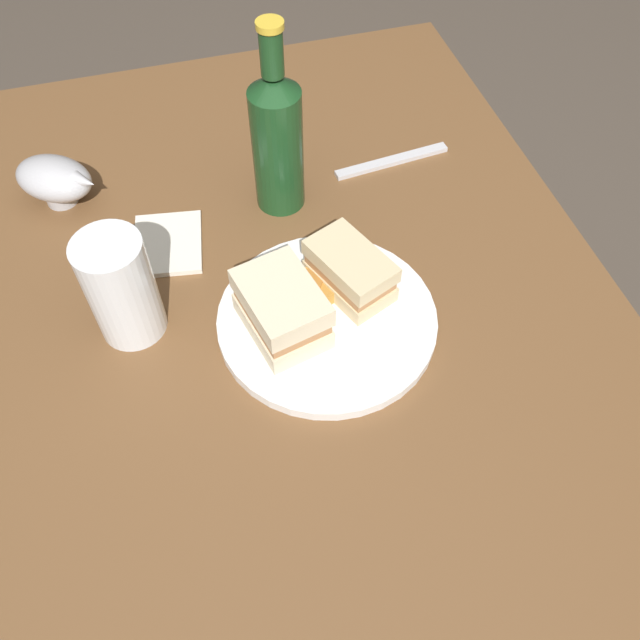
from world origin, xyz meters
The scene contains 16 objects.
ground_plane centered at (0.00, 0.00, 0.00)m, with size 6.00×6.00×0.00m, color #4C4238.
dining_table centered at (0.00, 0.00, 0.38)m, with size 1.27×0.81×0.75m, color brown.
plate centered at (-0.03, 0.03, 0.76)m, with size 0.27×0.27×0.01m, color white.
sandwich_half_left centered at (-0.07, 0.07, 0.79)m, with size 0.13×0.10×0.06m.
sandwich_half_right centered at (-0.03, -0.03, 0.80)m, with size 0.13×0.10×0.07m.
potato_wedge_front centered at (-0.04, -0.01, 0.77)m, with size 0.05×0.02×0.02m, color gold.
potato_wedge_middle centered at (-0.05, 0.00, 0.77)m, with size 0.05×0.02×0.02m, color gold.
potato_wedge_back centered at (-0.07, 0.03, 0.78)m, with size 0.06×0.02×0.02m, color #B77F33.
potato_wedge_left_edge centered at (-0.07, 0.01, 0.78)m, with size 0.05×0.02×0.02m, color #AD702D.
potato_wedge_right_edge centered at (-0.06, -0.02, 0.78)m, with size 0.05×0.02×0.02m, color gold.
potato_wedge_stray centered at (-0.06, 0.02, 0.78)m, with size 0.05×0.02×0.02m, color #AD702D.
pint_glass centered at (-0.09, -0.20, 0.82)m, with size 0.08×0.08×0.14m.
gravy_boat centered at (-0.34, -0.28, 0.79)m, with size 0.13×0.14×0.07m.
cider_bottle centered at (-0.26, 0.02, 0.86)m, with size 0.07×0.07×0.27m.
napkin centered at (-0.21, -0.14, 0.75)m, with size 0.11×0.09×0.01m, color silver.
fork centered at (-0.29, 0.20, 0.75)m, with size 0.18×0.02×0.01m, color silver.
Camera 1 is at (0.43, -0.11, 1.42)m, focal length 37.24 mm.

